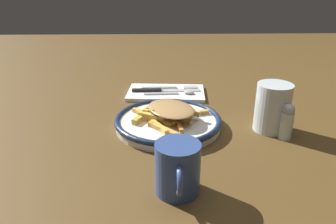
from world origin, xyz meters
The scene contains 10 objects.
ground_plane centered at (0.00, 0.00, 0.00)m, with size 2.60×2.60×0.00m, color #533B1B.
plate centered at (0.00, 0.00, 0.01)m, with size 0.26×0.26×0.03m.
fries_heap centered at (0.00, 0.00, 0.04)m, with size 0.19×0.19×0.04m.
napkin centered at (-0.23, 0.00, 0.01)m, with size 0.14×0.23×0.01m, color white.
fork centered at (-0.26, 0.01, 0.01)m, with size 0.02×0.18×0.00m.
knife centered at (-0.23, -0.02, 0.01)m, with size 0.02×0.21×0.01m.
spoon centered at (-0.20, 0.04, 0.01)m, with size 0.02×0.15×0.01m.
water_glass centered at (0.02, 0.24, 0.06)m, with size 0.08×0.08×0.11m, color silver.
coffee_mug centered at (0.25, 0.01, 0.05)m, with size 0.11×0.08×0.09m.
salt_shaker centered at (0.07, 0.26, 0.04)m, with size 0.03×0.03×0.08m.
Camera 1 is at (0.71, -0.02, 0.35)m, focal length 34.47 mm.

